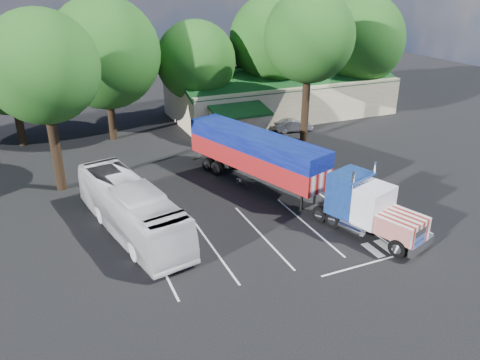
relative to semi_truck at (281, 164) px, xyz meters
name	(u,v)px	position (x,y,z in m)	size (l,w,h in m)	color
ground	(225,196)	(-3.73, 1.32, -2.34)	(120.00, 120.00, 0.00)	black
event_hall	(279,94)	(10.01, 19.13, -0.13)	(24.20, 14.12, 5.55)	beige
tree_row_b	(8,67)	(-16.73, 19.12, 4.79)	(8.40, 8.40, 11.35)	black
tree_row_c	(104,53)	(-8.73, 17.52, 5.69)	(10.00, 10.00, 13.05)	black
tree_row_d	(196,61)	(0.27, 18.82, 4.24)	(8.00, 8.00, 10.60)	black
tree_row_e	(274,40)	(9.27, 19.32, 5.74)	(9.60, 9.60, 12.90)	black
tree_row_f	(358,40)	(19.27, 18.12, 5.45)	(10.40, 10.40, 13.00)	black
tree_near_left	(42,68)	(-14.23, 7.32, 6.47)	(7.60, 7.60, 12.65)	black
tree_near_right	(309,37)	(7.77, 9.82, 7.12)	(8.00, 8.00, 13.50)	black
semi_truck	(281,164)	(0.00, 0.00, 0.00)	(8.53, 19.52, 4.14)	black
woman	(326,210)	(0.77, -4.68, -1.53)	(0.59, 0.39, 1.62)	black
bicycle	(242,182)	(-1.93, 2.32, -1.94)	(0.53, 1.52, 0.80)	black
tour_bus	(131,208)	(-10.73, -1.12, -0.74)	(2.70, 11.53, 3.21)	silver
silver_sedan	(293,125)	(8.27, 12.69, -1.72)	(1.32, 3.78, 1.25)	#A5A6AC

